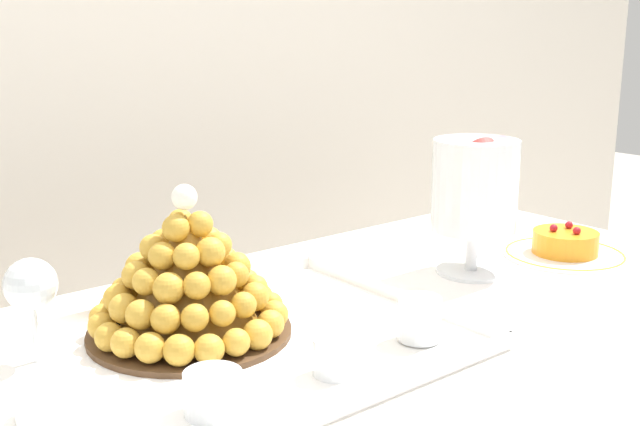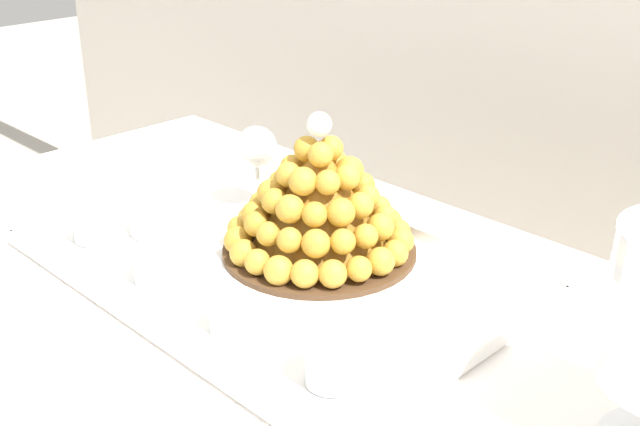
% 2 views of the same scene
% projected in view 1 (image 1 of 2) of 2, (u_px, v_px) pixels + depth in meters
% --- Properties ---
extents(buffet_table, '(1.62, 0.83, 0.78)m').
position_uv_depth(buffet_table, '(328.00, 420.00, 1.06)').
color(buffet_table, brown).
rests_on(buffet_table, ground_plane).
extents(serving_tray, '(0.66, 0.43, 0.02)m').
position_uv_depth(serving_tray, '(210.00, 358.00, 0.98)').
color(serving_tray, white).
rests_on(serving_tray, buffet_table).
extents(croquembouche, '(0.27, 0.27, 0.20)m').
position_uv_depth(croquembouche, '(187.00, 281.00, 1.03)').
color(croquembouche, '#4C331E').
rests_on(croquembouche, serving_tray).
extents(dessert_cup_mid_left, '(0.06, 0.06, 0.05)m').
position_uv_depth(dessert_cup_mid_left, '(213.00, 394.00, 0.83)').
color(dessert_cup_mid_left, silver).
rests_on(dessert_cup_mid_left, serving_tray).
extents(dessert_cup_centre, '(0.05, 0.05, 0.05)m').
position_uv_depth(dessert_cup_centre, '(334.00, 358.00, 0.93)').
color(dessert_cup_centre, silver).
rests_on(dessert_cup_centre, serving_tray).
extents(dessert_cup_mid_right, '(0.06, 0.06, 0.06)m').
position_uv_depth(dessert_cup_mid_right, '(419.00, 320.00, 1.03)').
color(dessert_cup_mid_right, silver).
rests_on(dessert_cup_mid_right, serving_tray).
extents(creme_brulee_ramekin, '(0.10, 0.10, 0.02)m').
position_uv_depth(creme_brulee_ramekin, '(64.00, 406.00, 0.83)').
color(creme_brulee_ramekin, white).
rests_on(creme_brulee_ramekin, serving_tray).
extents(macaron_goblet, '(0.14, 0.14, 0.24)m').
position_uv_depth(macaron_goblet, '(475.00, 187.00, 1.29)').
color(macaron_goblet, white).
rests_on(macaron_goblet, buffet_table).
extents(fruit_tart_plate, '(0.22, 0.22, 0.06)m').
position_uv_depth(fruit_tart_plate, '(565.00, 247.00, 1.41)').
color(fruit_tart_plate, white).
rests_on(fruit_tart_plate, buffet_table).
extents(wine_glass, '(0.06, 0.06, 0.14)m').
position_uv_depth(wine_glass, '(31.00, 289.00, 0.95)').
color(wine_glass, silver).
rests_on(wine_glass, buffet_table).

